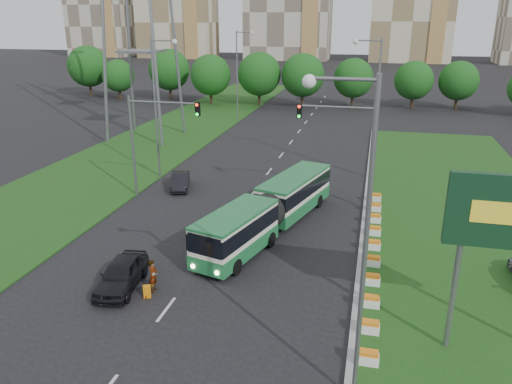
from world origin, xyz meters
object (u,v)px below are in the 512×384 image
(car_left_near, at_px, (121,274))
(pedestrian, at_px, (153,276))
(articulated_bus, at_px, (268,209))
(shopping_trolley, at_px, (147,292))
(traffic_mast_left, at_px, (151,131))
(traffic_mast_median, at_px, (352,139))
(car_left_far, at_px, (180,181))

(car_left_near, xyz_separation_m, pedestrian, (1.79, 0.04, 0.10))
(articulated_bus, relative_size, shopping_trolley, 23.88)
(traffic_mast_left, distance_m, car_left_near, 14.91)
(traffic_mast_median, distance_m, car_left_far, 14.84)
(articulated_bus, xyz_separation_m, shopping_trolley, (-4.21, -9.70, -1.23))
(car_left_near, bearing_deg, traffic_mast_left, 100.22)
(articulated_bus, xyz_separation_m, car_left_far, (-9.03, 6.94, -0.89))
(car_left_far, bearing_deg, shopping_trolley, -91.78)
(shopping_trolley, bearing_deg, articulated_bus, 41.86)
(car_left_near, distance_m, shopping_trolley, 1.88)
(traffic_mast_median, bearing_deg, shopping_trolley, -121.21)
(traffic_mast_left, xyz_separation_m, articulated_bus, (10.19, -4.45, -3.80))
(traffic_mast_median, xyz_separation_m, shopping_trolley, (-9.18, -15.15, -5.03))
(car_left_far, distance_m, shopping_trolley, 17.32)
(pedestrian, bearing_deg, shopping_trolley, 168.42)
(traffic_mast_median, distance_m, articulated_bus, 8.29)
(articulated_bus, bearing_deg, pedestrian, -99.09)
(car_left_near, xyz_separation_m, shopping_trolley, (1.72, -0.61, -0.46))
(traffic_mast_left, relative_size, shopping_trolley, 12.46)
(articulated_bus, xyz_separation_m, car_left_near, (-5.93, -9.09, -0.76))
(articulated_bus, height_order, pedestrian, articulated_bus)
(traffic_mast_median, height_order, car_left_near, traffic_mast_median)
(pedestrian, distance_m, shopping_trolley, 0.87)
(traffic_mast_median, height_order, traffic_mast_left, same)
(articulated_bus, height_order, shopping_trolley, articulated_bus)
(car_left_near, bearing_deg, articulated_bus, 49.61)
(pedestrian, height_order, shopping_trolley, pedestrian)
(traffic_mast_median, relative_size, traffic_mast_left, 1.00)
(car_left_far, bearing_deg, traffic_mast_left, -132.96)
(car_left_near, bearing_deg, traffic_mast_median, 45.88)
(car_left_far, xyz_separation_m, pedestrian, (4.90, -15.98, 0.23))
(traffic_mast_left, bearing_deg, car_left_far, 64.97)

